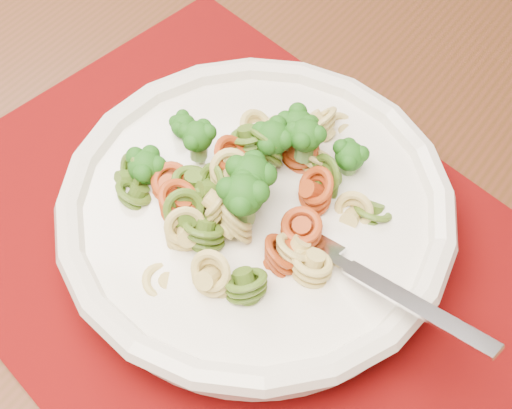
# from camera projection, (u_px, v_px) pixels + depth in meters

# --- Properties ---
(dining_table) EXTENTS (1.76, 1.45, 0.72)m
(dining_table) POSITION_uv_depth(u_px,v_px,m) (383.00, 244.00, 0.63)
(dining_table) COLOR #4E2616
(dining_table) RESTS_ON ground
(placemat) EXTENTS (0.56, 0.53, 0.00)m
(placemat) POSITION_uv_depth(u_px,v_px,m) (231.00, 242.00, 0.53)
(placemat) COLOR #5D0704
(placemat) RESTS_ON dining_table
(pasta_bowl) EXTENTS (0.28, 0.28, 0.05)m
(pasta_bowl) POSITION_uv_depth(u_px,v_px,m) (256.00, 211.00, 0.51)
(pasta_bowl) COLOR white
(pasta_bowl) RESTS_ON placemat
(pasta_broccoli_heap) EXTENTS (0.24, 0.24, 0.06)m
(pasta_broccoli_heap) POSITION_uv_depth(u_px,v_px,m) (256.00, 200.00, 0.49)
(pasta_broccoli_heap) COLOR tan
(pasta_broccoli_heap) RESTS_ON pasta_bowl
(fork) EXTENTS (0.17, 0.11, 0.08)m
(fork) POSITION_uv_depth(u_px,v_px,m) (321.00, 251.00, 0.47)
(fork) COLOR silver
(fork) RESTS_ON pasta_bowl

